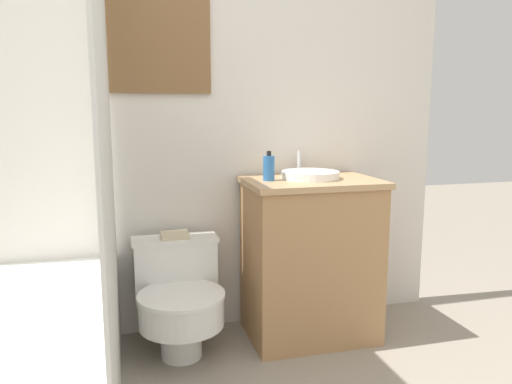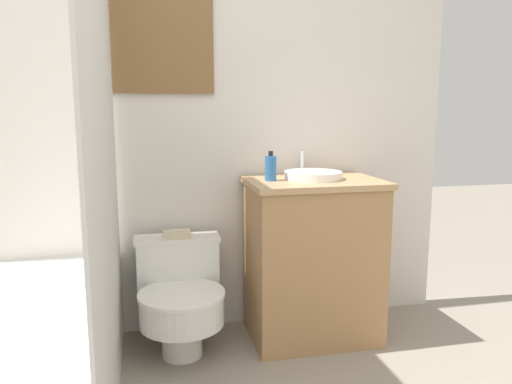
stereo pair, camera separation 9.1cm
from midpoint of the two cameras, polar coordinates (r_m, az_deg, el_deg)
name	(u,v)px [view 1 (the left image)]	position (r m, az deg, el deg)	size (l,w,h in m)	color
wall_back	(173,101)	(2.70, -10.38, 10.23)	(3.04, 0.07, 2.50)	silver
shower_area	(27,363)	(2.17, -25.82, -17.20)	(0.70, 1.51, 1.98)	white
toilet	(179,296)	(2.57, -9.82, -11.60)	(0.44, 0.54, 0.56)	white
vanity	(310,258)	(2.68, 5.25, -7.57)	(0.69, 0.49, 0.85)	#AD7F51
sink	(310,175)	(2.61, 5.23, 1.98)	(0.30, 0.34, 0.13)	white
soap_bottle	(269,168)	(2.52, 0.44, 2.78)	(0.06, 0.06, 0.15)	#2D6BB2
book_on_tank	(175,235)	(2.62, -10.27, -4.88)	(0.14, 0.12, 0.02)	beige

